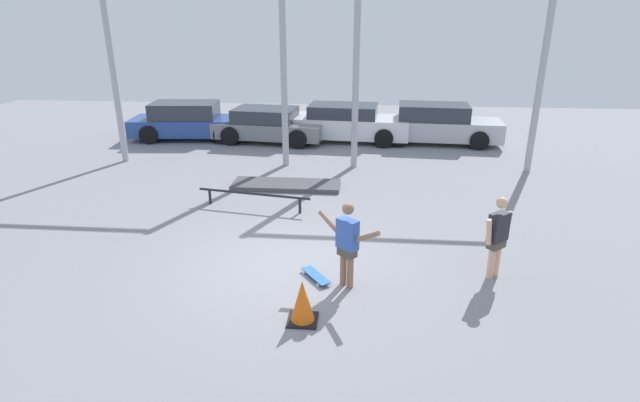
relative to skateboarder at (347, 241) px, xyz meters
The scene contains 13 objects.
ground_plane 1.62m from the skateboarder, 147.07° to the left, with size 36.00×36.00×0.00m, color gray.
skateboarder is the anchor object (origin of this frame).
skateboard 1.03m from the skateboarder, 160.27° to the left, with size 0.62×0.74×0.08m.
manual_pad 5.66m from the skateboarder, 109.80° to the left, with size 3.01×0.98×0.12m, color #47474C.
grind_rail 4.38m from the skateboarder, 124.37° to the left, with size 2.90×0.57×0.42m.
canopy_support_left 9.21m from the skateboarder, 123.51° to the left, with size 5.56×0.20×5.29m.
canopy_support_right 8.22m from the skateboarder, 70.49° to the left, with size 5.56×0.20×5.29m.
parked_car_blue 12.46m from the skateboarder, 121.37° to the left, with size 4.56×2.16×1.40m.
parked_car_grey 11.02m from the skateboarder, 107.71° to the left, with size 4.26×2.26×1.26m.
parked_car_white 10.87m from the skateboarder, 92.22° to the left, with size 4.69×2.15×1.37m.
parked_car_silver 11.19m from the skateboarder, 74.88° to the left, with size 4.69×2.07×1.45m.
bystander 2.75m from the skateboarder, 11.99° to the left, with size 0.60×0.55×1.57m.
traffic_cone 1.42m from the skateboarder, 119.65° to the right, with size 0.48×0.48×0.72m.
Camera 1 is at (1.36, -8.60, 4.61)m, focal length 28.00 mm.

